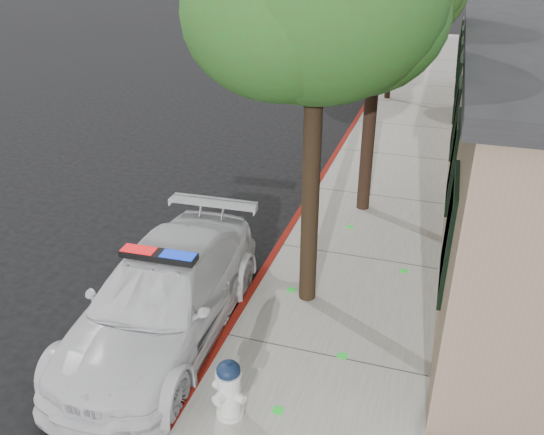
{
  "coord_description": "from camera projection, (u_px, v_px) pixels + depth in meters",
  "views": [
    {
      "loc": [
        2.85,
        -6.35,
        5.69
      ],
      "look_at": [
        0.05,
        2.51,
        0.99
      ],
      "focal_mm": 36.38,
      "sensor_mm": 36.0,
      "label": 1
    }
  ],
  "objects": [
    {
      "name": "ground",
      "position": [
        221.0,
        341.0,
        8.73
      ],
      "size": [
        120.0,
        120.0,
        0.0
      ],
      "primitive_type": "plane",
      "color": "black",
      "rests_on": "ground"
    },
    {
      "name": "fire_hydrant",
      "position": [
        229.0,
        388.0,
        7.0
      ],
      "size": [
        0.5,
        0.44,
        0.88
      ],
      "rotation": [
        0.0,
        0.0,
        -0.35
      ],
      "color": "silver",
      "rests_on": "sidewalk"
    },
    {
      "name": "sidewalk",
      "position": [
        355.0,
        259.0,
        10.82
      ],
      "size": [
        3.2,
        60.0,
        0.15
      ],
      "primitive_type": "cube",
      "color": "gray",
      "rests_on": "ground"
    },
    {
      "name": "red_curb",
      "position": [
        280.0,
        247.0,
        11.24
      ],
      "size": [
        0.14,
        60.0,
        0.16
      ],
      "primitive_type": "cube",
      "color": "maroon",
      "rests_on": "ground"
    },
    {
      "name": "police_car",
      "position": [
        163.0,
        298.0,
        8.56
      ],
      "size": [
        2.19,
        4.97,
        1.54
      ],
      "rotation": [
        0.0,
        0.0,
        0.04
      ],
      "color": "silver",
      "rests_on": "ground"
    },
    {
      "name": "street_tree_near",
      "position": [
        318.0,
        4.0,
        7.4
      ],
      "size": [
        3.51,
        3.52,
        6.38
      ],
      "rotation": [
        0.0,
        0.0,
        0.21
      ],
      "color": "black",
      "rests_on": "sidewalk"
    }
  ]
}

